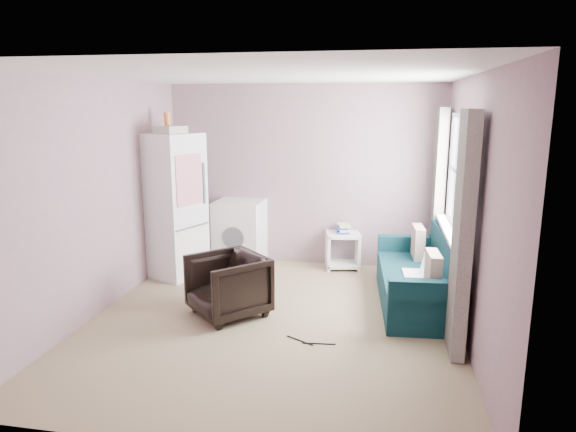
# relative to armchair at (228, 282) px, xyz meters

# --- Properties ---
(room) EXTENTS (3.84, 4.24, 2.54)m
(room) POSITION_rel_armchair_xyz_m (0.52, -0.06, 0.89)
(room) COLOR #958261
(room) RESTS_ON ground
(armchair) EXTENTS (0.98, 0.98, 0.73)m
(armchair) POSITION_rel_armchair_xyz_m (0.00, 0.00, 0.00)
(armchair) COLOR black
(armchair) RESTS_ON ground
(fridge) EXTENTS (0.84, 0.83, 2.12)m
(fridge) POSITION_rel_armchair_xyz_m (-1.08, 1.17, 0.58)
(fridge) COLOR white
(fridge) RESTS_ON ground
(washing_machine) EXTENTS (0.67, 0.68, 0.91)m
(washing_machine) POSITION_rel_armchair_xyz_m (-0.35, 1.78, 0.11)
(washing_machine) COLOR white
(washing_machine) RESTS_ON ground
(side_table) EXTENTS (0.53, 0.53, 0.62)m
(side_table) POSITION_rel_armchair_xyz_m (1.07, 1.88, -0.08)
(side_table) COLOR white
(side_table) RESTS_ON ground
(sofa) EXTENTS (0.95, 1.88, 0.82)m
(sofa) POSITION_rel_armchair_xyz_m (2.08, 0.67, -0.07)
(sofa) COLOR #0C333B
(sofa) RESTS_ON ground
(window_dressing) EXTENTS (0.17, 2.62, 2.18)m
(window_dressing) POSITION_rel_armchair_xyz_m (2.29, 0.63, 0.74)
(window_dressing) COLOR white
(window_dressing) RESTS_ON ground
(floor_cables) EXTENTS (0.49, 0.17, 0.01)m
(floor_cables) POSITION_rel_armchair_xyz_m (0.95, -0.50, -0.36)
(floor_cables) COLOR black
(floor_cables) RESTS_ON ground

